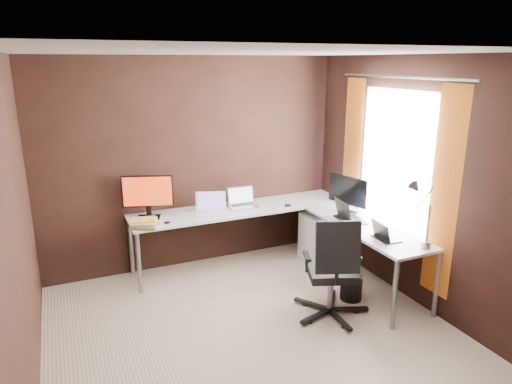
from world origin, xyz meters
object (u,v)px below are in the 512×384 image
Objects in this scene: laptop_white at (211,208)px; laptop_silver at (242,202)px; laptop_black_big at (348,216)px; drawer_pedestal at (323,239)px; monitor_left at (148,194)px; desk_lamp at (420,206)px; wastebasket at (351,287)px; office_chair at (331,287)px; monitor_right at (348,192)px; laptop_black_small at (384,235)px; book_stack at (144,223)px.

laptop_white reaches higher than laptop_silver.
drawer_pedestal is at bearing 4.29° from laptop_black_big.
desk_lamp is at bearing -22.63° from monitor_left.
laptop_black_big is at bearing -45.32° from laptop_silver.
monitor_left is 2.44m from wastebasket.
office_chair is at bearing -117.91° from drawer_pedestal.
monitor_left is 0.74m from laptop_white.
monitor_right reaches higher than laptop_black_small.
monitor_right is 2.31m from book_stack.
laptop_black_small reaches higher than book_stack.
wastebasket is at bearing 47.85° from office_chair.
drawer_pedestal reaches higher than wastebasket.
book_stack is at bearing -92.42° from monitor_left.
office_chair is (1.44, -1.57, -0.70)m from monitor_left.
desk_lamp reaches higher than monitor_right.
laptop_black_big reaches higher than book_stack.
laptop_black_small is at bearing -170.66° from laptop_black_big.
drawer_pedestal is 0.57× the size of office_chair.
laptop_black_small is 0.27× the size of office_chair.
wastebasket is (1.82, -1.38, -0.87)m from monitor_left.
laptop_black_small is 0.73m from office_chair.
office_chair is (0.31, -1.54, -0.47)m from laptop_silver.
laptop_black_big is 0.93m from office_chair.
laptop_silver is at bearing 16.62° from monitor_left.
monitor_left reaches higher than laptop_black_small.
book_stack is 2.30m from wastebasket.
drawer_pedestal is 1.28m from office_chair.
monitor_right is 1.24× the size of laptop_white.
monitor_left is at bearing 145.74° from desk_lamp.
laptop_white reaches higher than drawer_pedestal.
desk_lamp reaches higher than book_stack.
office_chair reaches higher than book_stack.
laptop_black_big is 0.78m from wastebasket.
book_stack is (-2.25, 0.48, -0.21)m from monitor_right.
office_chair is (1.55, -1.28, -0.47)m from book_stack.
wastebasket is (0.38, 0.19, -0.17)m from office_chair.
wastebasket is (1.93, -1.09, -0.64)m from book_stack.
drawer_pedestal is 0.74m from laptop_black_big.
laptop_black_big is at bearing -15.16° from laptop_white.
laptop_silver is at bearing 50.65° from laptop_black_big.
book_stack is (-2.11, 1.32, 0.00)m from laptop_black_small.
book_stack reaches higher than wastebasket.
desk_lamp is 1.14m from office_chair.
office_chair is (0.74, -1.45, -0.47)m from laptop_white.
book_stack is 2.06m from office_chair.
laptop_white is at bearing 48.88° from monitor_right.
laptop_black_big reaches higher than drawer_pedestal.
monitor_left is 0.39m from book_stack.
laptop_white is 1.46× the size of laptop_black_small.
book_stack is (-2.15, 0.15, 0.47)m from drawer_pedestal.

